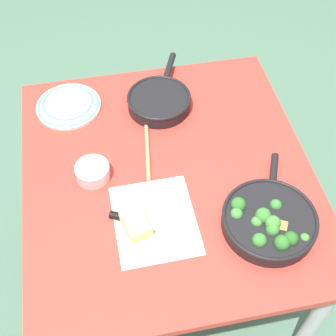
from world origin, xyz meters
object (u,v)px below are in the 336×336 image
Objects in this scene: skillet_broccoli at (269,221)px; cheese_block at (136,225)px; skillet_eggs at (159,101)px; dinner_plate_stack at (68,105)px; wooden_spoon at (146,129)px; grater_knife at (138,222)px; prep_bowl_steel at (93,172)px.

skillet_broccoli is 3.49× the size of cheese_block.
skillet_eggs is 1.54× the size of dinner_plate_stack.
wooden_spoon is 3.32× the size of cheese_block.
skillet_broccoli reaches higher than cheese_block.
wooden_spoon is 0.38m from grater_knife.
dinner_plate_stack is at bearing 64.36° from skillet_broccoli.
skillet_broccoli reaches higher than skillet_eggs.
skillet_broccoli is 3.43× the size of prep_bowl_steel.
cheese_block is at bearing 173.76° from wooden_spoon.
skillet_eggs is 0.53m from cheese_block.
wooden_spoon is 0.40m from cheese_block.
prep_bowl_steel is at bearing 158.77° from skillet_eggs.
skillet_broccoli is at bearing -120.40° from prep_bowl_steel.
wooden_spoon is at bearing 171.79° from skillet_eggs.
cheese_block reaches higher than wooden_spoon.
skillet_broccoli is 0.40m from cheese_block.
cheese_block is 0.46× the size of dinner_plate_stack.
cheese_block is 0.25m from prep_bowl_steel.
skillet_eggs is at bearing -23.36° from wooden_spoon.
dinner_plate_stack is (0.56, 0.17, -0.01)m from cheese_block.
skillet_broccoli is at bearing -139.85° from wooden_spoon.
wooden_spoon is 3.27× the size of prep_bowl_steel.
cheese_block reaches higher than dinner_plate_stack.
wooden_spoon is at bearing 104.14° from grater_knife.
skillet_broccoli is 0.84m from dinner_plate_stack.
dinner_plate_stack reaches higher than grater_knife.
skillet_broccoli is 0.39m from grater_knife.
wooden_spoon is (0.46, 0.29, -0.02)m from skillet_broccoli.
prep_bowl_steel is at bearing 146.82° from grater_knife.
wooden_spoon is 1.55× the size of dinner_plate_stack.
cheese_block is (-0.39, 0.10, 0.01)m from wooden_spoon.
skillet_eggs reaches higher than prep_bowl_steel.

